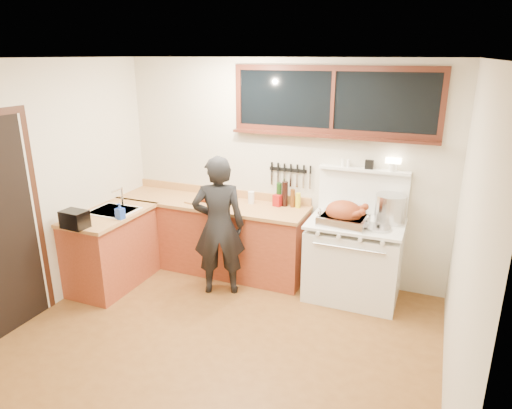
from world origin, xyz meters
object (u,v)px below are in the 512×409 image
at_px(vintage_stove, 354,258).
at_px(roast_turkey, 344,215).
at_px(man, 219,226).
at_px(cutting_board, 206,198).

bearing_deg(vintage_stove, roast_turkey, -130.10).
relative_size(vintage_stove, man, 0.98).
relative_size(man, cutting_board, 3.36).
xyz_separation_m(man, cutting_board, (-0.39, 0.44, 0.15)).
distance_m(vintage_stove, cutting_board, 1.89).
bearing_deg(cutting_board, man, -48.63).
bearing_deg(roast_turkey, cutting_board, 176.25).
bearing_deg(roast_turkey, man, -166.09).
relative_size(vintage_stove, cutting_board, 3.29).
bearing_deg(roast_turkey, vintage_stove, 49.90).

